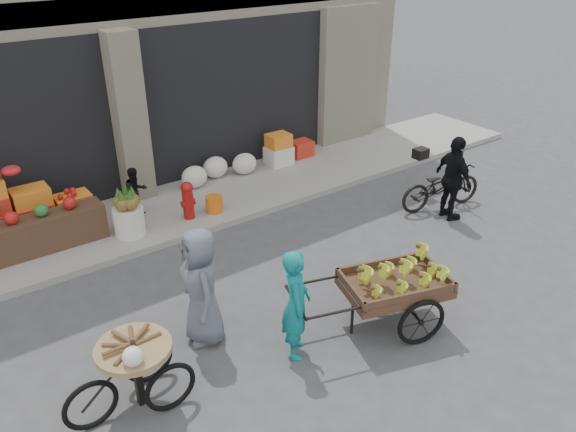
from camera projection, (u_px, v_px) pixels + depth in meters
ground at (289, 331)px, 7.59m from camera, size 80.00×80.00×0.00m
sidewalk at (159, 215)px, 10.50m from camera, size 18.00×2.20×0.12m
building at (63, 6)px, 11.79m from camera, size 14.00×6.45×7.00m
fruit_display at (7, 216)px, 9.12m from camera, size 3.10×1.12×1.24m
pineapple_bin at (129, 221)px, 9.61m from camera, size 0.52×0.52×0.50m
fire_hydrant at (188, 199)px, 10.09m from camera, size 0.22×0.22×0.71m
orange_bucket at (214, 204)px, 10.42m from camera, size 0.32×0.32×0.30m
right_bay_goods at (258, 157)px, 12.14m from camera, size 3.35×0.60×0.70m
seated_person at (136, 192)px, 10.15m from camera, size 0.51×0.43×0.93m
banana_cart at (392, 282)px, 7.39m from camera, size 2.46×1.53×0.96m
vendor_woman at (296, 304)px, 6.88m from camera, size 0.60×0.65×1.50m
tricycle_cart at (135, 366)px, 6.18m from camera, size 1.43×0.86×0.95m
vendor_grey at (201, 287)px, 7.10m from camera, size 0.67×0.89×1.62m
bicycle at (441, 186)px, 10.70m from camera, size 1.81×0.99×0.90m
cyclist at (453, 179)px, 10.15m from camera, size 0.60×1.00×1.59m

